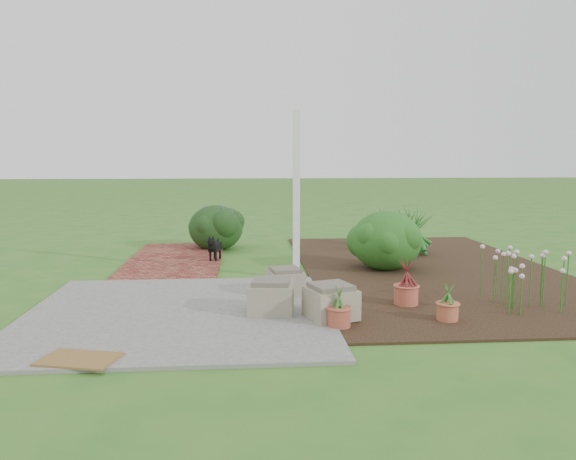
{
  "coord_description": "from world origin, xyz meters",
  "views": [
    {
      "loc": [
        -0.47,
        -8.19,
        1.83
      ],
      "look_at": [
        0.2,
        0.4,
        0.7
      ],
      "focal_mm": 35.0,
      "sensor_mm": 36.0,
      "label": 1
    }
  ],
  "objects": [
    {
      "name": "agapanthus_clump_back",
      "position": [
        2.61,
        1.87,
        0.54
      ],
      "size": [
        1.41,
        1.41,
        1.02
      ],
      "primitive_type": null,
      "rotation": [
        0.0,
        0.0,
        0.28
      ],
      "color": "#0C3A12",
      "rests_on": "garden_bed"
    },
    {
      "name": "pink_flower_patch",
      "position": [
        2.94,
        -1.74,
        0.37
      ],
      "size": [
        1.35,
        1.35,
        0.69
      ],
      "primitive_type": null,
      "rotation": [
        0.0,
        0.0,
        0.31
      ],
      "color": "#113D0F",
      "rests_on": "garden_bed"
    },
    {
      "name": "terracotta_pot_bronze",
      "position": [
        1.5,
        -1.61,
        0.15
      ],
      "size": [
        0.36,
        0.36,
        0.24
      ],
      "primitive_type": "cylinder",
      "rotation": [
        0.0,
        0.0,
        -0.24
      ],
      "color": "#B5513D",
      "rests_on": "garden_bed"
    },
    {
      "name": "purple_flowering_bush",
      "position": [
        -1.04,
        2.9,
        0.45
      ],
      "size": [
        1.16,
        1.16,
        0.91
      ],
      "primitive_type": "ellipsoid",
      "rotation": [
        0.0,
        0.0,
        0.09
      ],
      "color": "black",
      "rests_on": "ground"
    },
    {
      "name": "veranda_post",
      "position": [
        0.3,
        0.1,
        1.25
      ],
      "size": [
        0.1,
        0.1,
        2.5
      ],
      "primitive_type": "cube",
      "color": "white",
      "rests_on": "ground"
    },
    {
      "name": "brick_path",
      "position": [
        -1.7,
        1.75,
        0.02
      ],
      "size": [
        1.6,
        3.5,
        0.04
      ],
      "primitive_type": "cube",
      "color": "maroon",
      "rests_on": "ground"
    },
    {
      "name": "black_dog",
      "position": [
        -1.0,
        1.48,
        0.29
      ],
      "size": [
        0.23,
        0.47,
        0.41
      ],
      "rotation": [
        0.0,
        0.0,
        -0.28
      ],
      "color": "black",
      "rests_on": "brick_path"
    },
    {
      "name": "garden_bed",
      "position": [
        2.5,
        0.5,
        0.01
      ],
      "size": [
        4.0,
        7.0,
        0.03
      ],
      "primitive_type": "cube",
      "color": "black",
      "rests_on": "ground"
    },
    {
      "name": "coir_doormat",
      "position": [
        -1.95,
        -3.29,
        0.05
      ],
      "size": [
        0.75,
        0.58,
        0.02
      ],
      "primitive_type": "cube",
      "rotation": [
        0.0,
        0.0,
        -0.26
      ],
      "color": "brown",
      "rests_on": "concrete_patio"
    },
    {
      "name": "terracotta_pot_small_left",
      "position": [
        1.76,
        -2.31,
        0.13
      ],
      "size": [
        0.25,
        0.25,
        0.2
      ],
      "primitive_type": "cylinder",
      "rotation": [
        0.0,
        0.0,
        -0.05
      ],
      "color": "#B35B3C",
      "rests_on": "garden_bed"
    },
    {
      "name": "agapanthus_clump_front",
      "position": [
        2.46,
        2.77,
        0.48
      ],
      "size": [
        1.18,
        1.18,
        0.9
      ],
      "primitive_type": null,
      "rotation": [
        0.0,
        0.0,
        -0.19
      ],
      "color": "#1A4313",
      "rests_on": "garden_bed"
    },
    {
      "name": "terracotta_pot_small_right",
      "position": [
        0.52,
        -2.45,
        0.14
      ],
      "size": [
        0.26,
        0.26,
        0.21
      ],
      "primitive_type": "cylinder",
      "rotation": [
        0.0,
        0.0,
        0.03
      ],
      "color": "#A04A36",
      "rests_on": "garden_bed"
    },
    {
      "name": "stone_trough_near",
      "position": [
        0.48,
        -2.15,
        0.2
      ],
      "size": [
        0.63,
        0.63,
        0.33
      ],
      "primitive_type": "cube",
      "rotation": [
        0.0,
        0.0,
        0.32
      ],
      "color": "#756F57",
      "rests_on": "concrete_patio"
    },
    {
      "name": "evergreen_shrub",
      "position": [
        1.8,
        0.59,
        0.51
      ],
      "size": [
        1.18,
        1.18,
        0.96
      ],
      "primitive_type": "ellipsoid",
      "rotation": [
        0.0,
        0.0,
        0.04
      ],
      "color": "#144215",
      "rests_on": "garden_bed"
    },
    {
      "name": "stone_trough_mid",
      "position": [
        -0.17,
        -1.87,
        0.21
      ],
      "size": [
        0.57,
        0.57,
        0.34
      ],
      "primitive_type": "cube",
      "rotation": [
        0.0,
        0.0,
        -0.13
      ],
      "color": "gray",
      "rests_on": "concrete_patio"
    },
    {
      "name": "ground",
      "position": [
        0.0,
        0.0,
        0.0
      ],
      "size": [
        80.0,
        80.0,
        0.0
      ],
      "primitive_type": "plane",
      "color": "#316821",
      "rests_on": "ground"
    },
    {
      "name": "stone_trough_far",
      "position": [
        0.06,
        -0.97,
        0.19
      ],
      "size": [
        0.51,
        0.51,
        0.29
      ],
      "primitive_type": "cube",
      "rotation": [
        0.0,
        0.0,
        0.2
      ],
      "color": "gray",
      "rests_on": "concrete_patio"
    },
    {
      "name": "concrete_patio",
      "position": [
        -1.25,
        -1.75,
        0.02
      ],
      "size": [
        3.5,
        3.5,
        0.04
      ],
      "primitive_type": "cube",
      "color": "#5F5F5C",
      "rests_on": "ground"
    },
    {
      "name": "cream_ceramic_urn",
      "position": [
        -1.01,
        3.48,
        0.27
      ],
      "size": [
        0.39,
        0.39,
        0.45
      ],
      "primitive_type": "cylinder",
      "rotation": [
        0.0,
        0.0,
        0.15
      ],
      "color": "beige",
      "rests_on": "brick_path"
    }
  ]
}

